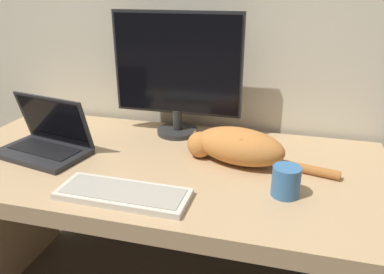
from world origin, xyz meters
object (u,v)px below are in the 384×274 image
(monitor, at_px, (177,71))
(coffee_mug, at_px, (286,181))
(laptop, at_px, (46,142))
(external_keyboard, at_px, (123,194))
(cat, at_px, (237,145))

(monitor, bearing_deg, coffee_mug, -41.27)
(monitor, xyz_separation_m, laptop, (-0.43, -0.33, -0.23))
(laptop, bearing_deg, external_keyboard, -16.30)
(laptop, bearing_deg, monitor, 49.14)
(monitor, xyz_separation_m, external_keyboard, (-0.01, -0.55, -0.26))
(monitor, height_order, cat, monitor)
(monitor, height_order, coffee_mug, monitor)
(monitor, xyz_separation_m, coffee_mug, (0.47, -0.41, -0.22))
(cat, bearing_deg, laptop, -158.36)
(laptop, bearing_deg, coffee_mug, 6.36)
(external_keyboard, distance_m, cat, 0.45)
(laptop, relative_size, coffee_mug, 3.88)
(external_keyboard, relative_size, cat, 0.75)
(external_keyboard, relative_size, coffee_mug, 4.28)
(external_keyboard, bearing_deg, monitor, 89.99)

